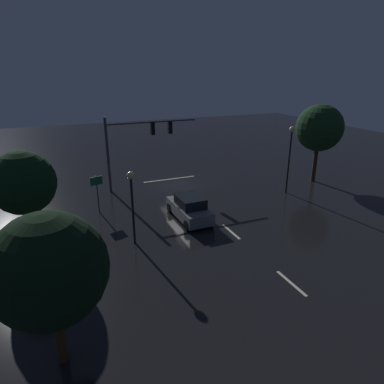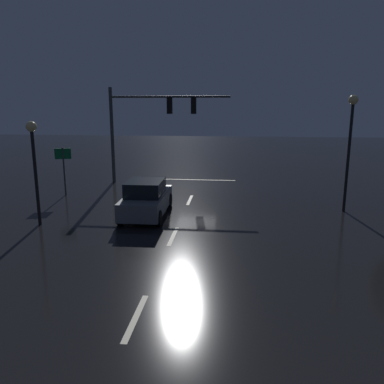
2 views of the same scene
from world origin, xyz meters
name	(u,v)px [view 1 (image 1 of 2)]	position (x,y,z in m)	size (l,w,h in m)	color
ground_plane	(176,185)	(0.00, 0.00, 0.00)	(80.00, 80.00, 0.00)	black
traffic_signal_assembly	(138,138)	(3.11, -0.65, 4.35)	(7.86, 0.47, 6.21)	#383A3D
lane_dash_far	(194,200)	(0.00, 4.00, 0.00)	(2.20, 0.16, 0.01)	beige
lane_dash_mid	(231,232)	(0.00, 10.00, 0.00)	(2.20, 0.16, 0.01)	beige
lane_dash_near	(291,283)	(0.00, 16.00, 0.00)	(2.20, 0.16, 0.01)	beige
stop_bar	(170,179)	(0.00, -1.84, 0.00)	(5.00, 0.16, 0.01)	beige
car_approaching	(189,208)	(1.70, 7.16, 0.80)	(1.96, 4.39, 1.70)	slate
street_lamp_left_kerb	(290,148)	(-7.76, 5.44, 3.83)	(0.44, 0.44, 5.53)	black
street_lamp_right_kerb	(132,193)	(6.01, 9.06, 3.16)	(0.44, 0.44, 4.44)	black
route_sign	(97,186)	(7.27, 3.55, 1.98)	(0.88, 0.32, 2.74)	#383A3D
tree_right_near	(49,270)	(10.45, 16.58, 3.73)	(3.84, 3.84, 5.67)	#382314
tree_left_far	(319,128)	(-12.05, 3.79, 4.87)	(4.10, 4.10, 6.94)	#382314
tree_right_far	(23,183)	(11.51, 7.71, 4.06)	(3.46, 3.46, 5.81)	#382314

